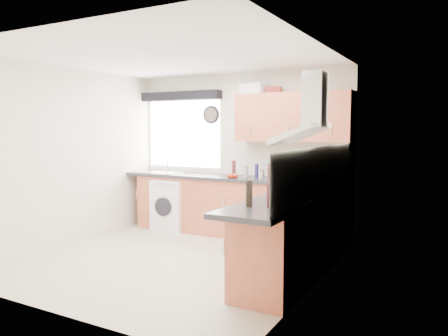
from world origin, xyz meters
The scene contains 39 objects.
ground_plane centered at (0.00, 0.00, 0.00)m, with size 3.60×3.60×0.00m, color beige.
ceiling centered at (0.00, 0.00, 2.50)m, with size 3.60×3.60×0.02m, color white.
wall_back centered at (0.00, 1.80, 1.25)m, with size 3.60×0.02×2.50m, color silver.
wall_front centered at (0.00, -1.80, 1.25)m, with size 3.60×0.02×2.50m, color silver.
wall_left centered at (-1.80, 0.00, 1.25)m, with size 0.02×3.60×2.50m, color silver.
wall_right centered at (1.80, 0.00, 1.25)m, with size 0.02×3.60×2.50m, color silver.
window centered at (-1.05, 1.79, 1.55)m, with size 1.40×0.02×1.10m, color white.
window_blind centered at (-1.05, 1.70, 2.18)m, with size 1.50×0.18×0.14m, color black.
splashback centered at (1.79, 0.30, 1.18)m, with size 0.01×3.00×0.54m, color white.
base_cab_back centered at (-0.10, 1.51, 0.43)m, with size 3.00×0.58×0.86m, color #AD5336.
base_cab_corner centered at (1.50, 1.50, 0.43)m, with size 0.60×0.60×0.86m, color #AD5336.
base_cab_right centered at (1.51, 0.15, 0.43)m, with size 0.58×2.10×0.86m, color #AD5336.
worktop_back centered at (0.00, 1.50, 0.89)m, with size 3.60×0.62×0.05m, color #232328.
worktop_right centered at (1.50, 0.00, 0.89)m, with size 0.62×2.42×0.05m, color #232328.
sink centered at (-1.33, 1.50, 0.95)m, with size 0.84×0.46×0.10m, color silver, non-canonical shape.
oven centered at (1.50, 0.30, 0.42)m, with size 0.56×0.58×0.85m, color black.
hob_plate centered at (1.50, 0.30, 0.92)m, with size 0.52×0.52×0.01m, color silver.
extractor_hood centered at (1.60, 0.30, 1.77)m, with size 0.52×0.78×0.66m, color silver, non-canonical shape.
upper_cabinets centered at (0.95, 1.62, 1.80)m, with size 1.70×0.35×0.70m, color #AD5336.
washing_machine centered at (-1.00, 1.40, 0.41)m, with size 0.56×0.54×0.81m, color white.
wall_clock centered at (-0.50, 1.76, 1.86)m, with size 0.29×0.29×0.04m, color black.
casserole centered at (0.30, 1.72, 2.23)m, with size 0.39×0.28×0.16m, color white.
storage_box centered at (0.61, 1.72, 2.20)m, with size 0.22×0.18×0.10m, color maroon.
utensil_pot centered at (0.74, 1.70, 0.98)m, with size 0.09×0.09×0.13m, color gray.
kitchen_roll centered at (1.35, 0.45, 1.02)m, with size 0.10×0.10×0.22m, color white.
tomato_cluster centered at (0.14, 1.30, 0.94)m, with size 0.15×0.15×0.07m, color #A91C08, non-canonical shape.
jar_0 centered at (0.49, 1.59, 0.97)m, with size 0.07×0.07×0.11m, color black.
jar_1 centered at (0.45, 1.48, 1.01)m, with size 0.06×0.06×0.21m, color navy.
jar_2 centered at (0.59, 1.64, 1.01)m, with size 0.05×0.05×0.21m, color #5A2020.
jar_3 centered at (0.54, 1.45, 0.97)m, with size 0.07×0.07×0.11m, color #BAAE9E.
jar_4 centered at (1.03, 1.39, 1.02)m, with size 0.05×0.05×0.22m, color brown.
jar_5 centered at (0.75, 1.47, 1.00)m, with size 0.04×0.04×0.18m, color navy.
jar_6 centered at (0.05, 1.51, 1.03)m, with size 0.06×0.06×0.24m, color #531E1D.
jar_7 centered at (0.90, 1.66, 0.98)m, with size 0.05×0.05×0.14m, color black.
jar_8 centered at (0.69, 1.37, 0.99)m, with size 0.04×0.04×0.16m, color #53211D.
jar_9 centered at (1.08, 1.38, 0.99)m, with size 0.05×0.05×0.16m, color black.
jar_10 centered at (0.28, 1.46, 1.01)m, with size 0.07×0.07×0.19m, color gray.
bottle_0 centered at (1.39, -0.72, 1.04)m, with size 0.06×0.06×0.25m, color black.
bottle_1 centered at (1.57, -0.68, 1.02)m, with size 0.05×0.05×0.23m, color #45181B.
Camera 1 is at (3.12, -4.35, 1.63)m, focal length 35.00 mm.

